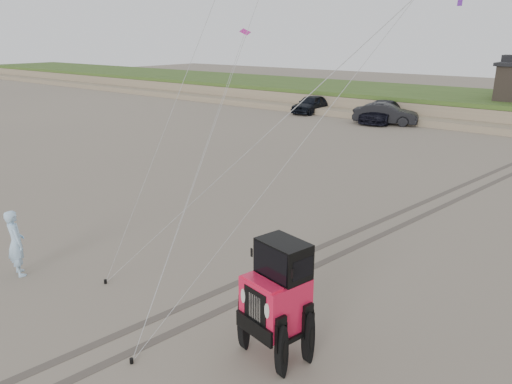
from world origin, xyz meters
TOP-DOWN VIEW (x-y plane):
  - ground at (0.00, 0.00)m, footprint 160.00×160.00m
  - truck_a at (-14.73, 30.45)m, footprint 2.06×4.61m
  - truck_b at (-7.12, 29.11)m, footprint 5.12×3.07m
  - truck_c at (-7.87, 29.97)m, footprint 3.06×5.82m
  - jeep at (3.59, 0.58)m, footprint 3.52×5.96m
  - man at (-4.40, -0.96)m, footprint 0.79×0.61m
  - stake_main at (-2.01, 0.23)m, footprint 0.08×0.08m
  - stake_aux at (1.42, -1.54)m, footprint 0.08×0.08m
  - tire_tracks at (2.00, 8.00)m, footprint 5.22×29.74m

SIDE VIEW (x-z plane):
  - ground at x=0.00m, z-range 0.00..0.00m
  - tire_tracks at x=2.00m, z-range 0.00..0.01m
  - stake_main at x=-2.01m, z-range 0.00..0.12m
  - stake_aux at x=1.42m, z-range 0.00..0.12m
  - truck_a at x=-14.73m, z-range 0.00..1.54m
  - truck_b at x=-7.12m, z-range 0.00..1.59m
  - truck_c at x=-7.87m, z-range 0.00..1.61m
  - man at x=-4.40m, z-range 0.00..1.94m
  - jeep at x=3.59m, z-range 0.00..2.08m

